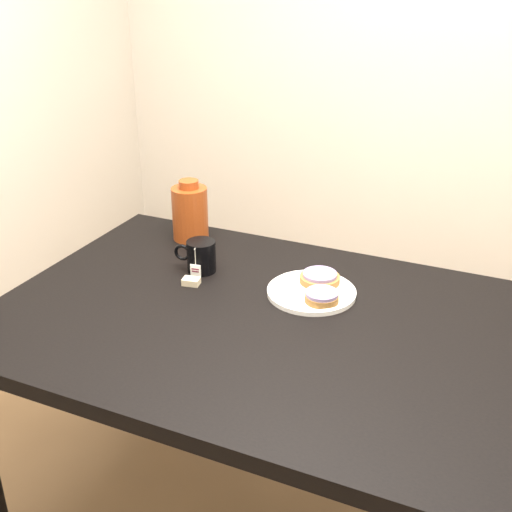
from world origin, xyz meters
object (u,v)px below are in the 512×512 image
(table, at_px, (278,349))
(bagel_package, at_px, (190,212))
(plate, at_px, (311,291))
(mug, at_px, (201,256))
(teabag_pouch, at_px, (191,281))
(bagel_front, at_px, (322,297))
(bagel_back, at_px, (320,278))

(table, relative_size, bagel_package, 7.44)
(plate, bearing_deg, bagel_package, 157.66)
(mug, distance_m, teabag_pouch, 0.09)
(table, xyz_separation_m, mug, (-0.30, 0.16, 0.13))
(plate, bearing_deg, table, -101.02)
(table, height_order, bagel_front, bagel_front)
(bagel_back, height_order, teabag_pouch, bagel_back)
(bagel_package, bearing_deg, table, -38.40)
(plate, xyz_separation_m, teabag_pouch, (-0.31, -0.08, 0.00))
(mug, relative_size, bagel_package, 0.67)
(teabag_pouch, bearing_deg, bagel_front, 5.40)
(bagel_back, relative_size, teabag_pouch, 3.11)
(bagel_back, relative_size, bagel_front, 1.34)
(plate, distance_m, bagel_front, 0.07)
(mug, height_order, teabag_pouch, mug)
(bagel_back, distance_m, teabag_pouch, 0.34)
(mug, bearing_deg, bagel_front, -15.14)
(bagel_front, relative_size, teabag_pouch, 2.31)
(bagel_back, height_order, bagel_front, same)
(table, height_order, bagel_back, bagel_back)
(bagel_front, bearing_deg, bagel_back, 111.65)
(mug, bearing_deg, bagel_package, 118.80)
(bagel_front, bearing_deg, table, -124.09)
(bagel_front, bearing_deg, bagel_package, 154.98)
(bagel_back, relative_size, mug, 1.11)
(table, height_order, mug, mug)
(plate, bearing_deg, teabag_pouch, -165.69)
(table, relative_size, teabag_pouch, 31.11)
(mug, distance_m, bagel_package, 0.24)
(bagel_back, bearing_deg, bagel_front, -68.35)
(table, distance_m, teabag_pouch, 0.31)
(table, distance_m, bagel_front, 0.17)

